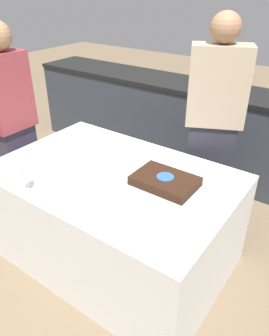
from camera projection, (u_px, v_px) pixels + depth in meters
name	position (u px, v px, depth m)	size (l,w,h in m)	color
ground_plane	(116.00, 254.00, 2.54)	(14.00, 14.00, 0.00)	#7A664C
back_counter	(210.00, 131.00, 3.44)	(4.40, 0.58, 0.92)	#333842
dining_table	(114.00, 216.00, 2.36)	(1.61, 1.07, 0.73)	white
cake	(165.00, 181.00, 2.03)	(0.43, 0.30, 0.07)	#B7B2AD
plate_stack	(85.00, 153.00, 2.36)	(0.21, 0.21, 0.05)	white
wine_glass	(26.00, 175.00, 1.94)	(0.07, 0.07, 0.17)	white
side_plate_near_cake	(188.00, 166.00, 2.24)	(0.21, 0.21, 0.00)	white
utensil_pile	(85.00, 209.00, 1.82)	(0.14, 0.10, 0.02)	white
person_cutting_cake	(213.00, 130.00, 2.45)	(0.46, 0.36, 1.68)	#282833
person_seated_left	(13.00, 122.00, 2.63)	(0.22, 0.34, 1.61)	#383347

